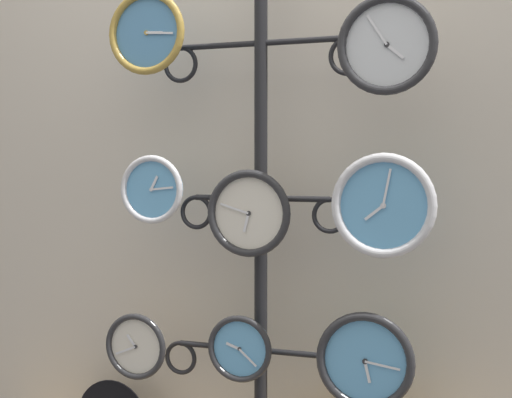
{
  "coord_description": "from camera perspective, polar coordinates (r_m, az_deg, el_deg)",
  "views": [
    {
      "loc": [
        0.79,
        -1.88,
        1.15
      ],
      "look_at": [
        0.0,
        0.36,
        1.03
      ],
      "focal_mm": 50.0,
      "sensor_mm": 36.0,
      "label": 1
    }
  ],
  "objects": [
    {
      "name": "clock_bottom_right",
      "position": [
        2.31,
        8.74,
        -12.68
      ],
      "size": [
        0.31,
        0.04,
        0.31
      ],
      "color": "#60A8DB"
    },
    {
      "name": "clock_middle_center",
      "position": [
        2.35,
        -0.56,
        -1.14
      ],
      "size": [
        0.29,
        0.04,
        0.29
      ],
      "color": "silver"
    },
    {
      "name": "clock_top_left",
      "position": [
        2.51,
        -8.7,
        12.99
      ],
      "size": [
        0.28,
        0.04,
        0.28
      ],
      "color": "#4C84B2"
    },
    {
      "name": "clock_top_right",
      "position": [
        2.24,
        10.44,
        12.03
      ],
      "size": [
        0.31,
        0.04,
        0.31
      ],
      "color": "silver"
    },
    {
      "name": "clock_middle_right",
      "position": [
        2.21,
        10.17,
        -0.52
      ],
      "size": [
        0.32,
        0.04,
        0.32
      ],
      "color": "#60A8DB"
    },
    {
      "name": "shop_wall",
      "position": [
        2.58,
        1.56,
        8.38
      ],
      "size": [
        4.4,
        0.04,
        2.8
      ],
      "color": "#BCB2A3",
      "rests_on": "ground_plane"
    },
    {
      "name": "clock_bottom_left",
      "position": [
        2.6,
        -9.55,
        -11.53
      ],
      "size": [
        0.24,
        0.04,
        0.24
      ],
      "color": "silver"
    },
    {
      "name": "clock_bottom_center",
      "position": [
        2.43,
        -1.27,
        -11.86
      ],
      "size": [
        0.23,
        0.04,
        0.23
      ],
      "color": "#60A8DB"
    },
    {
      "name": "display_stand",
      "position": [
        2.47,
        0.39,
        -8.81
      ],
      "size": [
        0.73,
        0.42,
        1.85
      ],
      "color": "black",
      "rests_on": "ground_plane"
    },
    {
      "name": "clock_middle_left",
      "position": [
        2.49,
        -8.3,
        0.76
      ],
      "size": [
        0.24,
        0.04,
        0.24
      ],
      "color": "#60A8DB"
    }
  ]
}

